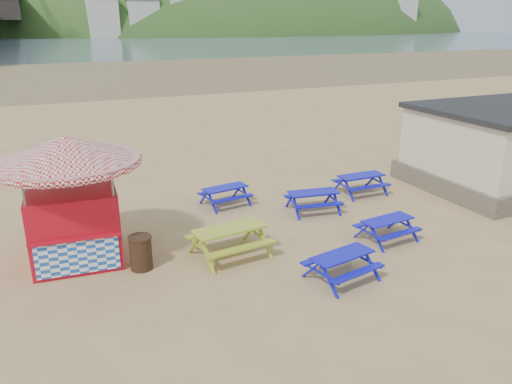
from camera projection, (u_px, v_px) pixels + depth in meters
name	position (u px, v px, depth m)	size (l,w,h in m)	color
ground	(287.00, 236.00, 15.36)	(400.00, 400.00, 0.00)	tan
wet_sand	(88.00, 72.00, 62.87)	(400.00, 400.00, 0.00)	brown
sea	(48.00, 39.00, 162.20)	(400.00, 400.00, 0.00)	#445561
picnic_table_blue_a	(225.00, 196.00, 17.79)	(1.78, 1.52, 0.67)	#0D12B5
picnic_table_blue_b	(313.00, 201.00, 17.18)	(1.89, 1.61, 0.72)	#0D12B5
picnic_table_blue_c	(361.00, 184.00, 18.95)	(1.76, 1.42, 0.74)	#0D12B5
picnic_table_blue_d	(387.00, 229.00, 14.96)	(1.75, 1.47, 0.68)	#0D12B5
picnic_table_blue_e	(342.00, 267.00, 12.68)	(1.90, 1.64, 0.71)	#0D12B5
picnic_table_yellow	(230.00, 242.00, 13.90)	(2.22, 1.87, 0.86)	#88B01D
ice_cream_kiosk	(70.00, 183.00, 13.18)	(4.17, 4.17, 3.49)	#AF0A1A
litter_bin	(141.00, 252.00, 13.18)	(0.63, 0.63, 0.93)	#322111
headland_town	(237.00, 53.00, 251.40)	(264.00, 144.00, 108.00)	#2D4C1E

